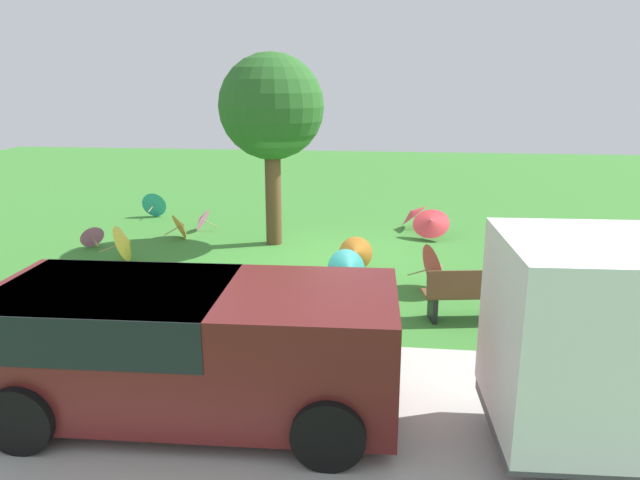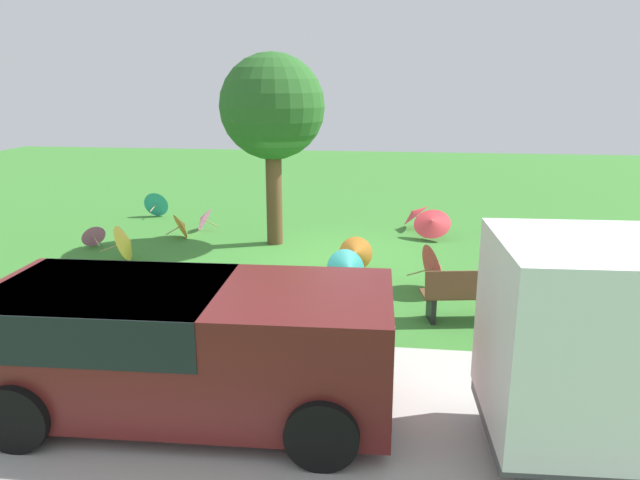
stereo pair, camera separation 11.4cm
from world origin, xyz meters
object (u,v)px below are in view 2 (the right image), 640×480
object	(u,v)px
parasol_red_1	(432,222)
parasol_teal_0	(157,204)
parasol_orange_0	(182,225)
parasol_pink_0	(203,219)
parasol_teal_2	(348,270)
parasol_pink_1	(93,235)
van_dark	(177,338)
parasol_red_3	(414,213)
shade_tree	(272,109)
parasol_yellow_0	(127,242)
park_bench	(472,294)
parasol_orange_1	(355,253)
parasol_red_0	(436,267)

from	to	relation	value
parasol_red_1	parasol_teal_0	xyz separation A→B (m)	(7.69, -1.65, -0.08)
parasol_orange_0	parasol_pink_0	bearing A→B (deg)	-107.70
parasol_red_1	parasol_teal_2	bearing A→B (deg)	65.64
parasol_orange_0	parasol_pink_1	bearing A→B (deg)	29.98
van_dark	parasol_orange_0	bearing A→B (deg)	-70.28
parasol_teal_0	parasol_red_3	size ratio (longest dim) A/B	0.78
shade_tree	parasol_red_3	world-z (taller)	shade_tree
parasol_red_1	parasol_red_3	distance (m)	1.12
parasol_yellow_0	parasol_pink_1	bearing A→B (deg)	-35.68
park_bench	parasol_teal_2	distance (m)	2.46
park_bench	parasol_pink_1	distance (m)	8.98
parasol_red_1	parasol_orange_0	distance (m)	6.15
parasol_orange_0	parasol_orange_1	distance (m)	4.86
parasol_red_3	parasol_orange_0	distance (m)	5.94
shade_tree	parasol_pink_1	size ratio (longest dim) A/B	6.89
shade_tree	parasol_red_0	size ratio (longest dim) A/B	4.53
shade_tree	parasol_teal_2	xyz separation A→B (m)	(-2.00, 3.04, -2.77)
parasol_teal_0	parasol_teal_2	world-z (taller)	parasol_teal_2
parasol_pink_0	parasol_red_3	xyz separation A→B (m)	(-5.44, -0.85, 0.11)
parasol_yellow_0	parasol_teal_2	bearing A→B (deg)	165.21
parasol_pink_0	parasol_orange_0	world-z (taller)	parasol_orange_0
parasol_teal_0	parasol_orange_1	size ratio (longest dim) A/B	1.01
parasol_red_0	parasol_orange_1	size ratio (longest dim) A/B	1.38
park_bench	parasol_orange_0	bearing A→B (deg)	-34.79
parasol_teal_0	parasol_teal_2	xyz separation A→B (m)	(-5.94, 5.51, 0.03)
parasol_yellow_0	parasol_red_1	bearing A→B (deg)	-158.91
parasol_orange_1	parasol_teal_2	size ratio (longest dim) A/B	0.80
shade_tree	parasol_red_3	distance (m)	4.70
parasol_red_0	parasol_red_3	world-z (taller)	parasol_red_0
parasol_pink_0	shade_tree	bearing A→B (deg)	154.56
parasol_red_1	parasol_pink_1	bearing A→B (deg)	11.79
parasol_pink_0	parasol_pink_1	distance (m)	2.77
parasol_teal_0	parasol_yellow_0	size ratio (longest dim) A/B	0.83
parasol_red_0	parasol_pink_0	bearing A→B (deg)	-34.35
van_dark	parasol_teal_2	world-z (taller)	van_dark
parasol_red_3	parasol_pink_1	distance (m)	7.98
parasol_red_1	parasol_orange_0	bearing A→B (deg)	5.72
parasol_yellow_0	parasol_orange_1	distance (m)	4.96
parasol_teal_0	van_dark	bearing A→B (deg)	113.54
parasol_yellow_0	parasol_red_3	world-z (taller)	parasol_yellow_0
parasol_pink_1	parasol_orange_0	distance (m)	2.08
park_bench	parasol_orange_0	world-z (taller)	park_bench
shade_tree	parasol_orange_1	size ratio (longest dim) A/B	6.23
parasol_teal_0	parasol_yellow_0	distance (m)	4.34
parasol_red_1	parasol_orange_0	xyz separation A→B (m)	(6.12, 0.61, -0.12)
parasol_red_3	parasol_orange_0	world-z (taller)	parasol_red_3
shade_tree	parasol_teal_0	bearing A→B (deg)	-31.96
parasol_red_0	parasol_yellow_0	xyz separation A→B (m)	(6.53, -1.17, -0.06)
shade_tree	parasol_teal_0	size ratio (longest dim) A/B	6.14
parasol_red_0	parasol_yellow_0	size ratio (longest dim) A/B	1.12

